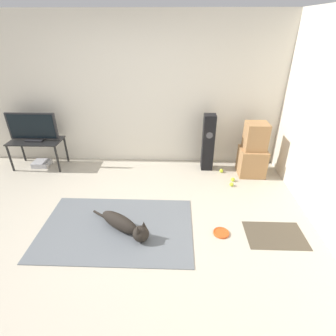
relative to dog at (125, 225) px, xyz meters
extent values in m
plane|color=#BCB29E|center=(-0.12, -0.03, -0.12)|extent=(12.00, 12.00, 0.00)
cube|color=silver|center=(-0.12, 2.07, 1.16)|extent=(8.00, 0.06, 2.55)
cube|color=slate|center=(-0.13, 0.07, -0.11)|extent=(1.95, 1.26, 0.01)
ellipsoid|color=black|center=(-0.08, 0.05, 0.00)|extent=(0.60, 0.49, 0.21)
sphere|color=black|center=(0.22, -0.15, 0.00)|extent=(0.20, 0.20, 0.20)
cone|color=black|center=(0.25, -0.11, 0.11)|extent=(0.06, 0.06, 0.09)
cone|color=black|center=(0.19, -0.20, 0.11)|extent=(0.06, 0.06, 0.09)
cylinder|color=black|center=(-0.41, 0.28, -0.06)|extent=(0.18, 0.14, 0.03)
cylinder|color=#DB511E|center=(1.21, 0.02, -0.11)|extent=(0.20, 0.20, 0.02)
torus|color=#DB511E|center=(1.21, 0.02, -0.10)|extent=(0.20, 0.20, 0.02)
cube|color=#A87A4C|center=(1.94, 1.56, 0.12)|extent=(0.44, 0.41, 0.48)
cube|color=#A87A4C|center=(1.94, 1.58, 0.59)|extent=(0.35, 0.33, 0.45)
cube|color=black|center=(1.18, 1.74, 0.39)|extent=(0.20, 0.20, 1.01)
cylinder|color=#4C4C51|center=(1.18, 1.64, 0.56)|extent=(0.11, 0.00, 0.11)
cube|color=black|center=(-1.88, 1.72, 0.39)|extent=(0.90, 0.47, 0.02)
cylinder|color=black|center=(-2.30, 1.52, 0.13)|extent=(0.04, 0.04, 0.50)
cylinder|color=black|center=(-1.46, 1.52, 0.13)|extent=(0.04, 0.04, 0.50)
cylinder|color=black|center=(-2.30, 1.93, 0.13)|extent=(0.04, 0.04, 0.50)
cylinder|color=black|center=(-1.46, 1.93, 0.13)|extent=(0.04, 0.04, 0.50)
cube|color=#232326|center=(-1.88, 1.72, 0.41)|extent=(0.30, 0.20, 0.02)
cube|color=#232326|center=(-1.88, 1.73, 0.66)|extent=(0.86, 0.04, 0.47)
cube|color=black|center=(-1.88, 1.71, 0.66)|extent=(0.79, 0.01, 0.43)
sphere|color=#C6E033|center=(1.59, 1.29, -0.08)|extent=(0.07, 0.07, 0.07)
sphere|color=#C6E033|center=(1.54, 1.14, -0.08)|extent=(0.07, 0.07, 0.07)
sphere|color=#C6E033|center=(1.44, 1.59, -0.08)|extent=(0.07, 0.07, 0.07)
cube|color=#B7B7BC|center=(-1.88, 1.73, -0.07)|extent=(0.29, 0.26, 0.09)
cube|color=#4C4233|center=(1.89, 0.01, -0.11)|extent=(0.73, 0.50, 0.01)
camera|label=1|loc=(0.63, -2.51, 2.21)|focal=28.00mm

